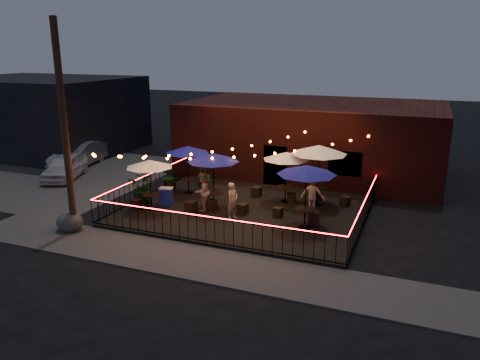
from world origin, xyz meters
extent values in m
plane|color=black|center=(0.00, 0.00, 0.00)|extent=(110.00, 110.00, 0.00)
cube|color=black|center=(0.00, 2.00, 0.07)|extent=(10.00, 8.00, 0.15)
cube|color=#3D3A38|center=(0.00, -3.25, 0.03)|extent=(18.00, 2.50, 0.05)
cube|color=#3D3A38|center=(-12.00, 4.00, 0.01)|extent=(11.00, 12.00, 0.02)
cube|color=#3B1210|center=(1.00, 10.00, 2.00)|extent=(14.00, 8.00, 4.00)
cube|color=black|center=(0.00, 6.12, 1.10)|extent=(1.20, 0.24, 2.20)
cube|color=black|center=(3.50, 6.12, 1.60)|extent=(1.60, 0.24, 1.20)
cube|color=black|center=(-18.00, 9.00, 2.50)|extent=(12.00, 9.00, 5.00)
cylinder|color=#3E2619|center=(-5.40, -2.60, 4.00)|extent=(0.26, 0.26, 8.00)
cube|color=black|center=(0.00, -2.00, 0.23)|extent=(10.00, 0.04, 0.04)
cube|color=black|center=(0.00, -2.00, 1.15)|extent=(10.00, 0.04, 0.04)
cube|color=#FF181E|center=(0.00, -2.00, 1.18)|extent=(10.00, 0.03, 0.02)
cube|color=black|center=(-5.00, 2.00, 0.23)|extent=(0.04, 8.00, 0.04)
cube|color=black|center=(-5.00, 2.00, 1.15)|extent=(0.04, 8.00, 0.04)
cube|color=#FF181E|center=(-5.00, 2.00, 1.18)|extent=(0.03, 8.00, 0.02)
cube|color=black|center=(5.00, 2.00, 0.23)|extent=(0.04, 8.00, 0.04)
cube|color=black|center=(5.00, 2.00, 1.15)|extent=(0.04, 8.00, 0.04)
cube|color=#FF181E|center=(5.00, 2.00, 1.18)|extent=(0.03, 8.00, 0.02)
cylinder|color=black|center=(-3.80, 0.42, 0.16)|extent=(0.40, 0.40, 0.03)
cylinder|color=black|center=(-3.80, 0.42, 0.49)|extent=(0.05, 0.05, 0.66)
cylinder|color=black|center=(-3.80, 0.42, 0.83)|extent=(0.73, 0.73, 0.04)
cylinder|color=black|center=(-3.80, 0.42, 1.25)|extent=(0.04, 0.04, 2.19)
cone|color=white|center=(-3.80, 0.42, 2.21)|extent=(2.25, 2.25, 0.32)
cylinder|color=black|center=(-3.45, 3.16, 0.16)|extent=(0.42, 0.42, 0.03)
cylinder|color=black|center=(-3.45, 3.16, 0.50)|extent=(0.06, 0.06, 0.69)
cylinder|color=black|center=(-3.45, 3.16, 0.86)|extent=(0.77, 0.77, 0.04)
cylinder|color=black|center=(-3.45, 3.16, 1.30)|extent=(0.04, 0.04, 2.30)
cone|color=navy|center=(-3.45, 3.16, 2.30)|extent=(2.46, 2.46, 0.33)
cylinder|color=black|center=(-1.33, 1.52, 0.17)|extent=(0.45, 0.45, 0.03)
cylinder|color=black|center=(-1.33, 1.52, 0.53)|extent=(0.06, 0.06, 0.74)
cylinder|color=black|center=(-1.33, 1.52, 0.91)|extent=(0.82, 0.82, 0.04)
cylinder|color=black|center=(-1.33, 1.52, 1.38)|extent=(0.04, 0.04, 2.45)
cone|color=navy|center=(-1.33, 1.52, 2.45)|extent=(2.95, 2.95, 0.36)
cylinder|color=black|center=(1.28, 3.60, 0.16)|extent=(0.42, 0.42, 0.03)
cylinder|color=black|center=(1.28, 3.60, 0.50)|extent=(0.06, 0.06, 0.69)
cylinder|color=black|center=(1.28, 3.60, 0.86)|extent=(0.77, 0.77, 0.04)
cylinder|color=black|center=(1.28, 3.60, 1.30)|extent=(0.04, 0.04, 2.30)
cone|color=white|center=(1.28, 3.60, 2.30)|extent=(2.13, 2.13, 0.34)
cylinder|color=black|center=(2.90, 0.82, 0.17)|extent=(0.46, 0.46, 0.03)
cylinder|color=black|center=(2.90, 0.82, 0.53)|extent=(0.06, 0.06, 0.75)
cylinder|color=black|center=(2.90, 0.82, 0.92)|extent=(0.83, 0.83, 0.04)
cylinder|color=black|center=(2.90, 0.82, 1.40)|extent=(0.05, 0.05, 2.49)
cone|color=navy|center=(2.90, 0.82, 2.49)|extent=(2.78, 2.78, 0.36)
cylinder|color=black|center=(2.71, 3.72, 0.17)|extent=(0.49, 0.49, 0.03)
cylinder|color=black|center=(2.71, 3.72, 0.57)|extent=(0.07, 0.07, 0.81)
cylinder|color=black|center=(2.71, 3.72, 0.98)|extent=(0.90, 0.90, 0.04)
cylinder|color=black|center=(2.71, 3.72, 1.50)|extent=(0.05, 0.05, 2.70)
cone|color=white|center=(2.71, 3.72, 2.68)|extent=(3.21, 3.21, 0.39)
cube|color=black|center=(-4.37, 0.19, 0.38)|extent=(0.49, 0.49, 0.46)
cube|color=black|center=(-2.03, 0.71, 0.40)|extent=(0.47, 0.47, 0.49)
cube|color=black|center=(-4.47, 3.26, 0.37)|extent=(0.38, 0.38, 0.43)
cube|color=black|center=(-2.88, 3.88, 0.40)|extent=(0.56, 0.56, 0.51)
cube|color=black|center=(-1.33, 1.24, 0.39)|extent=(0.47, 0.47, 0.48)
cube|color=black|center=(0.08, 1.37, 0.37)|extent=(0.44, 0.44, 0.45)
cube|color=black|center=(-0.21, 3.89, 0.38)|extent=(0.43, 0.43, 0.47)
cube|color=black|center=(1.54, 3.74, 0.36)|extent=(0.39, 0.39, 0.42)
cube|color=black|center=(1.58, 1.58, 0.35)|extent=(0.38, 0.38, 0.41)
cube|color=black|center=(3.14, 1.33, 0.41)|extent=(0.53, 0.53, 0.52)
cube|color=black|center=(2.70, 3.96, 0.39)|extent=(0.51, 0.51, 0.48)
cube|color=black|center=(3.93, 4.07, 0.37)|extent=(0.49, 0.49, 0.44)
imported|color=tan|center=(-0.10, 0.69, 0.92)|extent=(0.51, 0.64, 1.53)
imported|color=#D0AC8A|center=(-1.67, 1.13, 1.01)|extent=(0.86, 0.99, 1.72)
imported|color=#D8AC95|center=(2.73, 2.77, 0.97)|extent=(1.09, 0.66, 1.65)
imported|color=#1A3A12|center=(-4.60, 1.10, 0.88)|extent=(1.39, 1.23, 1.45)
imported|color=#1C3E11|center=(-4.60, 3.34, 0.80)|extent=(0.89, 0.82, 1.30)
imported|color=#13360C|center=(-3.38, 4.69, 0.77)|extent=(0.89, 0.89, 1.23)
cube|color=blue|center=(-3.53, 1.23, 0.52)|extent=(0.65, 0.53, 0.75)
cube|color=silver|center=(-3.53, 1.23, 0.91)|extent=(0.69, 0.58, 0.05)
ellipsoid|color=#44443F|center=(-5.61, -2.61, 0.38)|extent=(1.16, 1.05, 0.77)
imported|color=white|center=(-11.23, 3.47, 0.66)|extent=(2.88, 4.20, 1.33)
imported|color=#9C9AA1|center=(-12.40, 5.92, 0.74)|extent=(2.34, 4.72, 1.49)
camera|label=1|loc=(6.95, -15.98, 6.90)|focal=35.00mm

